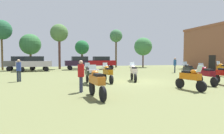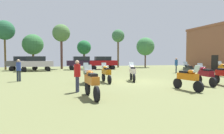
{
  "view_description": "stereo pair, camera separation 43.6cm",
  "coord_description": "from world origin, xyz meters",
  "px_view_note": "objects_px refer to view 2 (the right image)",
  "views": [
    {
      "loc": [
        -5.89,
        -12.91,
        1.85
      ],
      "look_at": [
        -0.55,
        4.37,
        0.93
      ],
      "focal_mm": 29.51,
      "sensor_mm": 36.0,
      "label": 1
    },
    {
      "loc": [
        -5.47,
        -13.04,
        1.85
      ],
      "look_at": [
        -0.55,
        4.37,
        0.93
      ],
      "focal_mm": 29.51,
      "sensor_mm": 36.0,
      "label": 2
    }
  ],
  "objects_px": {
    "tree_4": "(4,30)",
    "tree_7": "(61,34)",
    "motorcycle_9": "(132,72)",
    "person_2": "(176,64)",
    "motorcycle_4": "(106,73)",
    "car_1": "(81,62)",
    "tree_6": "(145,47)",
    "car_4": "(36,63)",
    "motorcycle_10": "(91,82)",
    "motorcycle_1": "(205,75)",
    "tree_1": "(84,48)",
    "motorcycle_6": "(188,78)",
    "tree_2": "(33,45)",
    "person_3": "(19,69)",
    "car_3": "(103,62)",
    "tree_3": "(118,37)",
    "motorcycle_2": "(188,70)",
    "car_2": "(24,62)",
    "motorcycle_3": "(224,69)",
    "motorcycle_5": "(87,74)",
    "person_1": "(77,74)"
  },
  "relations": [
    {
      "from": "motorcycle_4",
      "to": "car_4",
      "type": "height_order",
      "value": "car_4"
    },
    {
      "from": "motorcycle_2",
      "to": "car_2",
      "type": "xyz_separation_m",
      "value": [
        -15.65,
        15.1,
        0.44
      ]
    },
    {
      "from": "motorcycle_1",
      "to": "tree_1",
      "type": "height_order",
      "value": "tree_1"
    },
    {
      "from": "motorcycle_2",
      "to": "tree_1",
      "type": "relative_size",
      "value": 0.45
    },
    {
      "from": "motorcycle_4",
      "to": "motorcycle_5",
      "type": "xyz_separation_m",
      "value": [
        -1.46,
        -0.26,
        0.01
      ]
    },
    {
      "from": "car_1",
      "to": "tree_1",
      "type": "bearing_deg",
      "value": -13.45
    },
    {
      "from": "motorcycle_2",
      "to": "tree_6",
      "type": "height_order",
      "value": "tree_6"
    },
    {
      "from": "car_1",
      "to": "person_1",
      "type": "distance_m",
      "value": 18.49
    },
    {
      "from": "car_1",
      "to": "tree_6",
      "type": "distance_m",
      "value": 13.05
    },
    {
      "from": "car_2",
      "to": "tree_3",
      "type": "height_order",
      "value": "tree_3"
    },
    {
      "from": "motorcycle_1",
      "to": "tree_1",
      "type": "bearing_deg",
      "value": 111.57
    },
    {
      "from": "tree_7",
      "to": "motorcycle_2",
      "type": "bearing_deg",
      "value": -58.88
    },
    {
      "from": "motorcycle_1",
      "to": "tree_6",
      "type": "relative_size",
      "value": 0.38
    },
    {
      "from": "tree_4",
      "to": "tree_7",
      "type": "bearing_deg",
      "value": 0.6
    },
    {
      "from": "tree_1",
      "to": "motorcycle_3",
      "type": "bearing_deg",
      "value": -59.61
    },
    {
      "from": "motorcycle_6",
      "to": "tree_2",
      "type": "xyz_separation_m",
      "value": [
        -11.04,
        23.68,
        3.24
      ]
    },
    {
      "from": "tree_2",
      "to": "tree_4",
      "type": "bearing_deg",
      "value": -155.4
    },
    {
      "from": "motorcycle_9",
      "to": "person_2",
      "type": "distance_m",
      "value": 9.81
    },
    {
      "from": "car_4",
      "to": "motorcycle_10",
      "type": "bearing_deg",
      "value": -175.22
    },
    {
      "from": "motorcycle_9",
      "to": "tree_3",
      "type": "xyz_separation_m",
      "value": [
        4.94,
        19.19,
        4.99
      ]
    },
    {
      "from": "motorcycle_2",
      "to": "tree_4",
      "type": "xyz_separation_m",
      "value": [
        -18.51,
        17.18,
        5.11
      ]
    },
    {
      "from": "motorcycle_3",
      "to": "car_2",
      "type": "height_order",
      "value": "car_2"
    },
    {
      "from": "motorcycle_9",
      "to": "tree_7",
      "type": "distance_m",
      "value": 18.83
    },
    {
      "from": "car_3",
      "to": "tree_6",
      "type": "relative_size",
      "value": 0.77
    },
    {
      "from": "car_3",
      "to": "tree_7",
      "type": "relative_size",
      "value": 0.6
    },
    {
      "from": "motorcycle_1",
      "to": "person_2",
      "type": "height_order",
      "value": "person_2"
    },
    {
      "from": "motorcycle_9",
      "to": "motorcycle_3",
      "type": "bearing_deg",
      "value": 16.56
    },
    {
      "from": "motorcycle_4",
      "to": "car_3",
      "type": "relative_size",
      "value": 0.49
    },
    {
      "from": "car_1",
      "to": "tree_3",
      "type": "distance_m",
      "value": 9.62
    },
    {
      "from": "tree_2",
      "to": "car_3",
      "type": "bearing_deg",
      "value": -22.53
    },
    {
      "from": "tree_7",
      "to": "person_3",
      "type": "bearing_deg",
      "value": -102.33
    },
    {
      "from": "motorcycle_9",
      "to": "person_3",
      "type": "height_order",
      "value": "person_3"
    },
    {
      "from": "car_2",
      "to": "tree_7",
      "type": "xyz_separation_m",
      "value": [
        5.23,
        2.16,
        4.5
      ]
    },
    {
      "from": "motorcycle_1",
      "to": "car_1",
      "type": "distance_m",
      "value": 19.24
    },
    {
      "from": "motorcycle_3",
      "to": "person_2",
      "type": "xyz_separation_m",
      "value": [
        -1.69,
        5.17,
        0.34
      ]
    },
    {
      "from": "car_2",
      "to": "tree_6",
      "type": "xyz_separation_m",
      "value": [
        20.39,
        2.95,
        2.72
      ]
    },
    {
      "from": "tree_2",
      "to": "tree_7",
      "type": "distance_m",
      "value": 5.03
    },
    {
      "from": "motorcycle_4",
      "to": "car_4",
      "type": "distance_m",
      "value": 14.86
    },
    {
      "from": "motorcycle_2",
      "to": "motorcycle_3",
      "type": "distance_m",
      "value": 4.43
    },
    {
      "from": "person_1",
      "to": "motorcycle_1",
      "type": "bearing_deg",
      "value": -67.27
    },
    {
      "from": "tree_7",
      "to": "car_2",
      "type": "bearing_deg",
      "value": -157.54
    },
    {
      "from": "motorcycle_10",
      "to": "person_2",
      "type": "xyz_separation_m",
      "value": [
        12.03,
        10.84,
        0.33
      ]
    },
    {
      "from": "motorcycle_6",
      "to": "person_3",
      "type": "bearing_deg",
      "value": -44.42
    },
    {
      "from": "car_3",
      "to": "tree_4",
      "type": "xyz_separation_m",
      "value": [
        -14.25,
        2.73,
        4.67
      ]
    },
    {
      "from": "tree_3",
      "to": "tree_7",
      "type": "xyz_separation_m",
      "value": [
        -10.13,
        -1.79,
        -0.04
      ]
    },
    {
      "from": "motorcycle_9",
      "to": "motorcycle_4",
      "type": "bearing_deg",
      "value": -158.88
    },
    {
      "from": "car_3",
      "to": "tree_2",
      "type": "bearing_deg",
      "value": 67.1
    },
    {
      "from": "motorcycle_6",
      "to": "motorcycle_9",
      "type": "relative_size",
      "value": 0.98
    },
    {
      "from": "motorcycle_2",
      "to": "car_3",
      "type": "distance_m",
      "value": 15.07
    },
    {
      "from": "car_1",
      "to": "person_3",
      "type": "distance_m",
      "value": 14.07
    }
  ]
}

